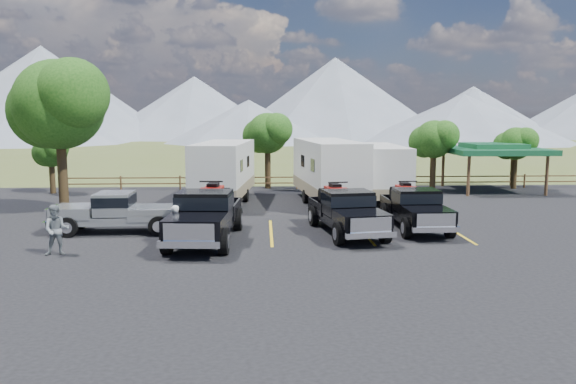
{
  "coord_description": "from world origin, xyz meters",
  "views": [
    {
      "loc": [
        -2.33,
        -19.79,
        5.05
      ],
      "look_at": [
        -1.2,
        5.48,
        1.6
      ],
      "focal_mm": 35.0,
      "sensor_mm": 36.0,
      "label": 1
    }
  ],
  "objects_px": {
    "trailer_left": "(224,171)",
    "person_a": "(175,227)",
    "trailer_center": "(328,171)",
    "rig_left": "(206,214)",
    "rig_right": "(414,207)",
    "pavilion": "(493,150)",
    "person_b": "(56,230)",
    "trailer_right": "(379,172)",
    "pickup_silver": "(119,212)",
    "tree_big_nw": "(58,105)",
    "rig_center": "(346,210)"
  },
  "relations": [
    {
      "from": "trailer_left",
      "to": "tree_big_nw",
      "type": "bearing_deg",
      "value": -150.3
    },
    {
      "from": "person_b",
      "to": "person_a",
      "type": "bearing_deg",
      "value": 1.44
    },
    {
      "from": "rig_right",
      "to": "pickup_silver",
      "type": "distance_m",
      "value": 13.0
    },
    {
      "from": "pavilion",
      "to": "trailer_right",
      "type": "distance_m",
      "value": 9.44
    },
    {
      "from": "tree_big_nw",
      "to": "rig_center",
      "type": "bearing_deg",
      "value": -21.09
    },
    {
      "from": "trailer_center",
      "to": "person_a",
      "type": "height_order",
      "value": "trailer_center"
    },
    {
      "from": "rig_center",
      "to": "rig_right",
      "type": "height_order",
      "value": "rig_center"
    },
    {
      "from": "rig_left",
      "to": "rig_right",
      "type": "height_order",
      "value": "rig_left"
    },
    {
      "from": "rig_left",
      "to": "trailer_left",
      "type": "relative_size",
      "value": 0.69
    },
    {
      "from": "pavilion",
      "to": "rig_left",
      "type": "distance_m",
      "value": 22.84
    },
    {
      "from": "trailer_right",
      "to": "pavilion",
      "type": "bearing_deg",
      "value": 26.16
    },
    {
      "from": "rig_center",
      "to": "pavilion",
      "type": "bearing_deg",
      "value": 39.4
    },
    {
      "from": "trailer_left",
      "to": "person_a",
      "type": "xyz_separation_m",
      "value": [
        -1.11,
        -11.27,
        -1.0
      ]
    },
    {
      "from": "trailer_left",
      "to": "person_a",
      "type": "bearing_deg",
      "value": -90.0
    },
    {
      "from": "person_a",
      "to": "tree_big_nw",
      "type": "bearing_deg",
      "value": -79.98
    },
    {
      "from": "rig_left",
      "to": "pavilion",
      "type": "bearing_deg",
      "value": 43.51
    },
    {
      "from": "tree_big_nw",
      "to": "person_a",
      "type": "height_order",
      "value": "tree_big_nw"
    },
    {
      "from": "tree_big_nw",
      "to": "person_b",
      "type": "distance_m",
      "value": 10.19
    },
    {
      "from": "rig_center",
      "to": "trailer_right",
      "type": "distance_m",
      "value": 9.85
    },
    {
      "from": "pavilion",
      "to": "trailer_left",
      "type": "height_order",
      "value": "trailer_left"
    },
    {
      "from": "trailer_right",
      "to": "person_b",
      "type": "height_order",
      "value": "trailer_right"
    },
    {
      "from": "trailer_center",
      "to": "person_b",
      "type": "bearing_deg",
      "value": -140.37
    },
    {
      "from": "rig_center",
      "to": "rig_right",
      "type": "xyz_separation_m",
      "value": [
        3.22,
        0.93,
        -0.04
      ]
    },
    {
      "from": "rig_center",
      "to": "trailer_left",
      "type": "height_order",
      "value": "trailer_left"
    },
    {
      "from": "rig_center",
      "to": "person_a",
      "type": "xyz_separation_m",
      "value": [
        -6.9,
        -2.41,
        -0.18
      ]
    },
    {
      "from": "trailer_center",
      "to": "person_a",
      "type": "distance_m",
      "value": 12.81
    },
    {
      "from": "trailer_left",
      "to": "person_a",
      "type": "distance_m",
      "value": 11.37
    },
    {
      "from": "rig_right",
      "to": "trailer_center",
      "type": "xyz_separation_m",
      "value": [
        -3.03,
        7.27,
        0.93
      ]
    },
    {
      "from": "rig_right",
      "to": "rig_center",
      "type": "bearing_deg",
      "value": -164.84
    },
    {
      "from": "rig_right",
      "to": "person_a",
      "type": "height_order",
      "value": "rig_right"
    },
    {
      "from": "pavilion",
      "to": "rig_left",
      "type": "height_order",
      "value": "pavilion"
    },
    {
      "from": "pavilion",
      "to": "pickup_silver",
      "type": "height_order",
      "value": "pavilion"
    },
    {
      "from": "trailer_right",
      "to": "person_a",
      "type": "distance_m",
      "value": 15.52
    },
    {
      "from": "pickup_silver",
      "to": "person_b",
      "type": "relative_size",
      "value": 3.19
    },
    {
      "from": "pickup_silver",
      "to": "person_b",
      "type": "xyz_separation_m",
      "value": [
        -1.22,
        -3.95,
        0.01
      ]
    },
    {
      "from": "trailer_right",
      "to": "pickup_silver",
      "type": "distance_m",
      "value": 15.7
    },
    {
      "from": "rig_right",
      "to": "trailer_right",
      "type": "bearing_deg",
      "value": 88.34
    },
    {
      "from": "trailer_center",
      "to": "pickup_silver",
      "type": "distance_m",
      "value": 12.57
    },
    {
      "from": "pavilion",
      "to": "trailer_right",
      "type": "bearing_deg",
      "value": -154.53
    },
    {
      "from": "trailer_left",
      "to": "pickup_silver",
      "type": "distance_m",
      "value": 9.21
    },
    {
      "from": "pavilion",
      "to": "person_b",
      "type": "bearing_deg",
      "value": -143.9
    },
    {
      "from": "trailer_center",
      "to": "rig_left",
      "type": "bearing_deg",
      "value": -129.09
    },
    {
      "from": "pickup_silver",
      "to": "trailer_center",
      "type": "bearing_deg",
      "value": 126.0
    },
    {
      "from": "rig_center",
      "to": "pickup_silver",
      "type": "relative_size",
      "value": 1.11
    },
    {
      "from": "trailer_left",
      "to": "trailer_center",
      "type": "distance_m",
      "value": 6.02
    },
    {
      "from": "rig_center",
      "to": "pickup_silver",
      "type": "height_order",
      "value": "rig_center"
    },
    {
      "from": "trailer_left",
      "to": "pickup_silver",
      "type": "relative_size",
      "value": 1.73
    },
    {
      "from": "trailer_left",
      "to": "trailer_right",
      "type": "distance_m",
      "value": 9.12
    },
    {
      "from": "pavilion",
      "to": "rig_center",
      "type": "xyz_separation_m",
      "value": [
        -11.8,
        -13.28,
        -1.74
      ]
    },
    {
      "from": "pavilion",
      "to": "rig_right",
      "type": "distance_m",
      "value": 15.14
    }
  ]
}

